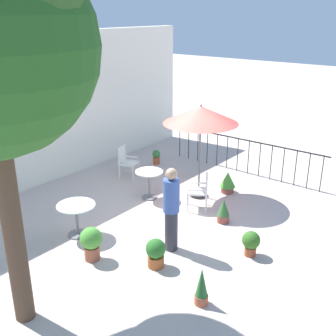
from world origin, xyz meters
name	(u,v)px	position (x,y,z in m)	size (l,w,h in m)	color
ground_plane	(177,210)	(0.00, 0.00, 0.00)	(60.00, 60.00, 0.00)	beige
villa_facade	(64,106)	(0.00, 4.00, 2.00)	(9.58, 0.30, 3.99)	white
terrace_railing	(243,150)	(3.18, 0.00, 0.68)	(0.03, 4.97, 1.01)	black
patio_umbrella_0	(201,116)	(0.99, 0.05, 2.11)	(1.84, 1.84, 2.41)	#2D2D2D
cafe_table_0	(77,214)	(-2.26, 0.93, 0.50)	(0.81, 0.81, 0.71)	silver
cafe_table_1	(149,180)	(0.11, 0.96, 0.51)	(0.70, 0.70, 0.73)	white
patio_chair_0	(200,189)	(0.42, -0.38, 0.51)	(0.66, 0.66, 0.86)	white
patio_chair_1	(126,160)	(0.79, 2.42, 0.51)	(0.59, 0.58, 0.90)	white
potted_plant_0	(228,182)	(1.64, -0.41, 0.30)	(0.41, 0.41, 0.57)	brown
potted_plant_1	(156,252)	(-2.11, -1.12, 0.30)	(0.37, 0.37, 0.57)	#A9572A
potted_plant_2	(223,211)	(0.16, -1.19, 0.28)	(0.28, 0.28, 0.56)	brown
potted_plant_3	(91,242)	(-2.69, 0.00, 0.38)	(0.43, 0.43, 0.67)	#9D553C
potted_plant_4	(156,156)	(2.14, 2.44, 0.25)	(0.25, 0.25, 0.45)	#B05530
potted_plant_5	(202,287)	(-2.47, -2.38, 0.32)	(0.23, 0.23, 0.67)	#BD5D3D
potted_plant_6	(251,242)	(-0.68, -2.32, 0.29)	(0.35, 0.35, 0.51)	brown
standing_person	(171,208)	(-1.45, -0.96, 0.90)	(0.45, 0.45, 1.73)	#33333D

